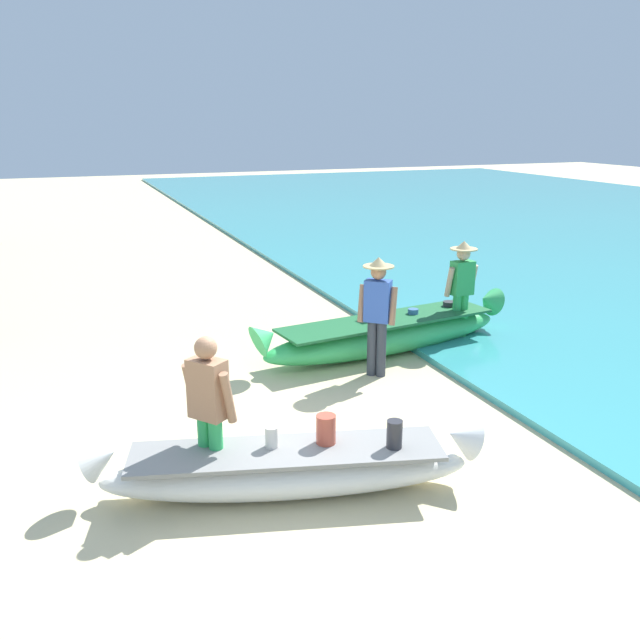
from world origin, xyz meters
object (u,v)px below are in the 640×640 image
at_px(boat_green_midground, 387,334).
at_px(person_vendor_hatted, 378,308).
at_px(person_vendor_assistant, 462,285).
at_px(person_tourist_customer, 209,406).
at_px(boat_white_foreground, 288,469).

height_order(boat_green_midground, person_vendor_hatted, person_vendor_hatted).
bearing_deg(person_vendor_assistant, boat_green_midground, -177.97).
bearing_deg(person_vendor_assistant, person_tourist_customer, -147.43).
bearing_deg(boat_green_midground, boat_white_foreground, -129.59).
distance_m(person_vendor_hatted, person_vendor_assistant, 2.14).
distance_m(boat_white_foreground, person_vendor_assistant, 5.49).
distance_m(boat_green_midground, person_tourist_customer, 4.70).
bearing_deg(person_vendor_hatted, person_tourist_customer, -142.44).
bearing_deg(person_tourist_customer, person_vendor_assistant, 32.57).
distance_m(boat_green_midground, person_vendor_hatted, 1.23).
xyz_separation_m(boat_green_midground, person_vendor_assistant, (1.37, 0.05, 0.68)).
relative_size(boat_white_foreground, person_vendor_assistant, 2.30).
distance_m(boat_white_foreground, person_vendor_hatted, 3.51).
height_order(boat_green_midground, person_vendor_assistant, person_vendor_assistant).
relative_size(boat_green_midground, person_vendor_hatted, 2.66).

